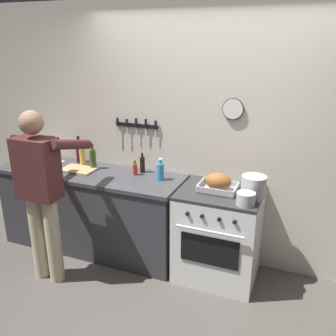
{
  "coord_description": "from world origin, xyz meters",
  "views": [
    {
      "loc": [
        0.93,
        -2.05,
        2.22
      ],
      "look_at": [
        -0.25,
        0.85,
        1.11
      ],
      "focal_mm": 38.89,
      "sensor_mm": 36.0,
      "label": 1
    }
  ],
  "objects_px": {
    "bottle_hot_sauce": "(135,169)",
    "stock_pot": "(254,186)",
    "person_cook": "(41,187)",
    "roasting_pan": "(218,183)",
    "bottle_olive_oil": "(93,159)",
    "cutting_board": "(79,169)",
    "bottle_cooking_oil": "(83,156)",
    "saucepan": "(246,199)",
    "bottle_soy_sauce": "(142,164)",
    "bottle_wine_red": "(79,151)",
    "bottle_dish_soap": "(160,171)",
    "stove": "(218,234)"
  },
  "relations": [
    {
      "from": "stove",
      "to": "cutting_board",
      "type": "bearing_deg",
      "value": -179.58
    },
    {
      "from": "roasting_pan",
      "to": "bottle_wine_red",
      "type": "distance_m",
      "value": 1.69
    },
    {
      "from": "stove",
      "to": "bottle_hot_sauce",
      "type": "distance_m",
      "value": 1.06
    },
    {
      "from": "saucepan",
      "to": "bottle_wine_red",
      "type": "relative_size",
      "value": 0.52
    },
    {
      "from": "bottle_cooking_oil",
      "to": "bottle_wine_red",
      "type": "bearing_deg",
      "value": 139.74
    },
    {
      "from": "roasting_pan",
      "to": "bottle_dish_soap",
      "type": "bearing_deg",
      "value": 174.66
    },
    {
      "from": "bottle_dish_soap",
      "to": "bottle_olive_oil",
      "type": "xyz_separation_m",
      "value": [
        -0.81,
        0.04,
        0.02
      ]
    },
    {
      "from": "person_cook",
      "to": "bottle_olive_oil",
      "type": "xyz_separation_m",
      "value": [
        0.08,
        0.74,
        0.06
      ]
    },
    {
      "from": "saucepan",
      "to": "cutting_board",
      "type": "bearing_deg",
      "value": 174.02
    },
    {
      "from": "stove",
      "to": "roasting_pan",
      "type": "height_order",
      "value": "roasting_pan"
    },
    {
      "from": "bottle_cooking_oil",
      "to": "stock_pot",
      "type": "bearing_deg",
      "value": -4.3
    },
    {
      "from": "bottle_soy_sauce",
      "to": "person_cook",
      "type": "bearing_deg",
      "value": -126.66
    },
    {
      "from": "cutting_board",
      "to": "roasting_pan",
      "type": "bearing_deg",
      "value": 0.6
    },
    {
      "from": "cutting_board",
      "to": "bottle_soy_sauce",
      "type": "height_order",
      "value": "bottle_soy_sauce"
    },
    {
      "from": "bottle_dish_soap",
      "to": "bottle_soy_sauce",
      "type": "bearing_deg",
      "value": 153.0
    },
    {
      "from": "bottle_hot_sauce",
      "to": "bottle_cooking_oil",
      "type": "xyz_separation_m",
      "value": [
        -0.67,
        0.05,
        0.04
      ]
    },
    {
      "from": "stock_pot",
      "to": "bottle_olive_oil",
      "type": "distance_m",
      "value": 1.73
    },
    {
      "from": "stove",
      "to": "cutting_board",
      "type": "relative_size",
      "value": 2.5
    },
    {
      "from": "bottle_dish_soap",
      "to": "bottle_olive_oil",
      "type": "bearing_deg",
      "value": 177.43
    },
    {
      "from": "roasting_pan",
      "to": "cutting_board",
      "type": "relative_size",
      "value": 0.98
    },
    {
      "from": "bottle_soy_sauce",
      "to": "bottle_hot_sauce",
      "type": "xyz_separation_m",
      "value": [
        -0.04,
        -0.1,
        -0.03
      ]
    },
    {
      "from": "stock_pot",
      "to": "roasting_pan",
      "type": "bearing_deg",
      "value": 178.87
    },
    {
      "from": "cutting_board",
      "to": "bottle_wine_red",
      "type": "bearing_deg",
      "value": 122.29
    },
    {
      "from": "stove",
      "to": "saucepan",
      "type": "xyz_separation_m",
      "value": [
        0.27,
        -0.2,
        0.51
      ]
    },
    {
      "from": "bottle_hot_sauce",
      "to": "stock_pot",
      "type": "bearing_deg",
      "value": -4.5
    },
    {
      "from": "roasting_pan",
      "to": "bottle_soy_sauce",
      "type": "xyz_separation_m",
      "value": [
        -0.87,
        0.19,
        0.01
      ]
    },
    {
      "from": "roasting_pan",
      "to": "stove",
      "type": "bearing_deg",
      "value": -10.33
    },
    {
      "from": "saucepan",
      "to": "bottle_hot_sauce",
      "type": "distance_m",
      "value": 1.23
    },
    {
      "from": "bottle_soy_sauce",
      "to": "bottle_hot_sauce",
      "type": "distance_m",
      "value": 0.11
    },
    {
      "from": "person_cook",
      "to": "saucepan",
      "type": "relative_size",
      "value": 10.39
    },
    {
      "from": "person_cook",
      "to": "roasting_pan",
      "type": "height_order",
      "value": "person_cook"
    },
    {
      "from": "roasting_pan",
      "to": "bottle_dish_soap",
      "type": "xyz_separation_m",
      "value": [
        -0.6,
        0.06,
        0.01
      ]
    },
    {
      "from": "bottle_dish_soap",
      "to": "bottle_soy_sauce",
      "type": "distance_m",
      "value": 0.29
    },
    {
      "from": "roasting_pan",
      "to": "saucepan",
      "type": "xyz_separation_m",
      "value": [
        0.29,
        -0.21,
        -0.02
      ]
    },
    {
      "from": "person_cook",
      "to": "roasting_pan",
      "type": "xyz_separation_m",
      "value": [
        1.49,
        0.64,
        0.03
      ]
    },
    {
      "from": "bottle_soy_sauce",
      "to": "cutting_board",
      "type": "bearing_deg",
      "value": -162.63
    },
    {
      "from": "bottle_olive_oil",
      "to": "bottle_hot_sauce",
      "type": "xyz_separation_m",
      "value": [
        0.51,
        -0.0,
        -0.05
      ]
    },
    {
      "from": "stove",
      "to": "cutting_board",
      "type": "xyz_separation_m",
      "value": [
        -1.55,
        -0.01,
        0.46
      ]
    },
    {
      "from": "bottle_soy_sauce",
      "to": "bottle_wine_red",
      "type": "distance_m",
      "value": 0.81
    },
    {
      "from": "bottle_dish_soap",
      "to": "saucepan",
      "type": "bearing_deg",
      "value": -16.34
    },
    {
      "from": "cutting_board",
      "to": "bottle_hot_sauce",
      "type": "xyz_separation_m",
      "value": [
        0.62,
        0.11,
        0.05
      ]
    },
    {
      "from": "roasting_pan",
      "to": "bottle_wine_red",
      "type": "height_order",
      "value": "bottle_wine_red"
    },
    {
      "from": "bottle_dish_soap",
      "to": "bottle_olive_oil",
      "type": "height_order",
      "value": "bottle_olive_oil"
    },
    {
      "from": "saucepan",
      "to": "cutting_board",
      "type": "relative_size",
      "value": 0.44
    },
    {
      "from": "cutting_board",
      "to": "bottle_cooking_oil",
      "type": "xyz_separation_m",
      "value": [
        -0.05,
        0.15,
        0.1
      ]
    },
    {
      "from": "bottle_soy_sauce",
      "to": "bottle_cooking_oil",
      "type": "xyz_separation_m",
      "value": [
        -0.7,
        -0.05,
        0.02
      ]
    },
    {
      "from": "person_cook",
      "to": "cutting_board",
      "type": "height_order",
      "value": "person_cook"
    },
    {
      "from": "person_cook",
      "to": "bottle_cooking_oil",
      "type": "xyz_separation_m",
      "value": [
        -0.08,
        0.78,
        0.06
      ]
    },
    {
      "from": "bottle_dish_soap",
      "to": "bottle_wine_red",
      "type": "height_order",
      "value": "bottle_wine_red"
    },
    {
      "from": "stove",
      "to": "bottle_dish_soap",
      "type": "distance_m",
      "value": 0.83
    }
  ]
}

